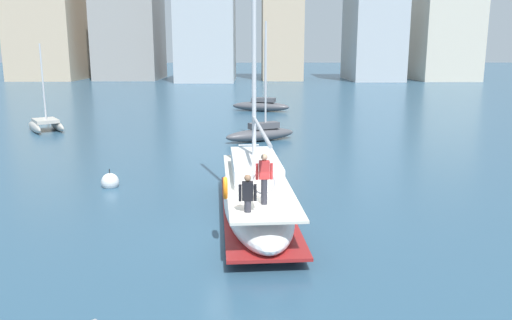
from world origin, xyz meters
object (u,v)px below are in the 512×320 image
at_px(moored_sloop_near, 46,124).
at_px(moored_catamaran, 261,105).
at_px(main_sailboat, 256,195).
at_px(mooring_buoy, 110,182).
at_px(moored_sloop_far, 261,133).

xyz_separation_m(moored_sloop_near, moored_catamaran, (16.47, 12.12, 0.06)).
relative_size(main_sailboat, moored_sloop_near, 2.01).
xyz_separation_m(moored_catamaran, mooring_buoy, (-7.40, -28.23, -0.34)).
relative_size(moored_sloop_far, mooring_buoy, 7.86).
bearing_deg(main_sailboat, moored_sloop_far, 88.22).
bearing_deg(main_sailboat, moored_sloop_near, 127.12).
bearing_deg(moored_sloop_near, main_sailboat, -52.88).
xyz_separation_m(moored_sloop_far, moored_catamaran, (0.35, 16.54, 0.02)).
distance_m(main_sailboat, moored_sloop_near, 25.89).
xyz_separation_m(moored_sloop_far, mooring_buoy, (-7.06, -11.69, -0.32)).
bearing_deg(moored_sloop_far, mooring_buoy, -121.11).
relative_size(main_sailboat, moored_catamaran, 1.88).
xyz_separation_m(main_sailboat, mooring_buoy, (-6.55, 4.53, -0.67)).
bearing_deg(moored_sloop_near, moored_catamaran, 36.34).
height_order(moored_sloop_near, moored_sloop_far, moored_sloop_far).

